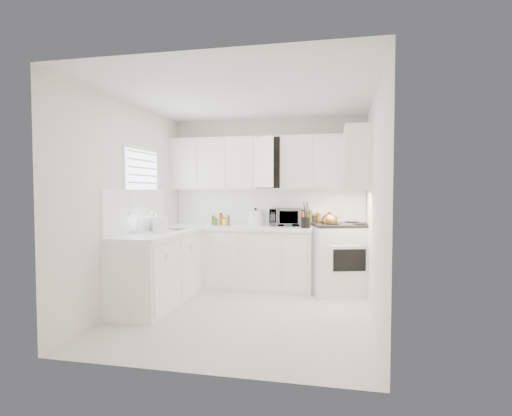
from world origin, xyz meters
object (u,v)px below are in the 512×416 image
(stove, at_px, (342,249))
(utensil_crock, at_px, (306,215))
(rice_cooker, at_px, (256,217))
(tea_kettle, at_px, (329,220))
(microwave, at_px, (286,215))
(dish_rack, at_px, (152,223))

(stove, relative_size, utensil_crock, 3.31)
(stove, height_order, utensil_crock, utensil_crock)
(rice_cooker, bearing_deg, tea_kettle, -30.49)
(tea_kettle, distance_m, rice_cooker, 1.17)
(stove, height_order, microwave, stove)
(stove, xyz_separation_m, tea_kettle, (-0.18, -0.16, 0.42))
(tea_kettle, relative_size, dish_rack, 0.67)
(microwave, distance_m, rice_cooker, 0.47)
(tea_kettle, bearing_deg, rice_cooker, 140.45)
(dish_rack, bearing_deg, tea_kettle, 36.98)
(rice_cooker, distance_m, utensil_crock, 0.87)
(stove, height_order, dish_rack, stove)
(microwave, xyz_separation_m, dish_rack, (-1.55, -1.33, -0.05))
(stove, relative_size, tea_kettle, 4.58)
(utensil_crock, distance_m, dish_rack, 2.11)
(microwave, height_order, dish_rack, microwave)
(dish_rack, bearing_deg, stove, 38.50)
(microwave, height_order, utensil_crock, utensil_crock)
(rice_cooker, bearing_deg, stove, -21.70)
(utensil_crock, bearing_deg, stove, 21.25)
(stove, distance_m, rice_cooker, 1.39)
(utensil_crock, height_order, dish_rack, utensil_crock)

